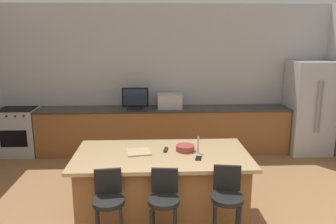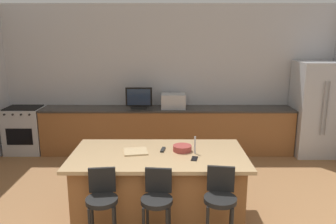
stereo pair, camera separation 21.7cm
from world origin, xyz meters
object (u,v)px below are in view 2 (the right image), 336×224
refrigerator (314,109)px  microwave (173,101)px  tv_remote (162,150)px  bar_stool_right (219,207)px  fruit_bowl (182,148)px  range_oven (25,130)px  kitchen_island (158,186)px  bar_stool_center (156,206)px  bar_stool_left (102,206)px  tv_monitor (138,99)px  cell_phone (194,159)px  cutting_board (135,151)px

refrigerator → microwave: bearing=178.2°
microwave → tv_remote: 2.50m
tv_remote → microwave: bearing=95.1°
bar_stool_right → fruit_bowl: size_ratio=4.29×
range_oven → tv_remote: (2.85, -2.49, 0.45)m
fruit_bowl → kitchen_island: bearing=-162.8°
bar_stool_center → tv_remote: (0.05, 0.82, 0.35)m
bar_stool_left → bar_stool_right: bearing=-10.2°
tv_monitor → fruit_bowl: 2.58m
range_oven → bar_stool_right: bar_stool_right is taller
cell_phone → kitchen_island: bearing=168.9°
range_oven → tv_remote: bearing=-41.2°
tv_monitor → bar_stool_left: tv_monitor is taller
kitchen_island → tv_monitor: size_ratio=4.18×
tv_monitor → range_oven: bearing=178.8°
bar_stool_right → bar_stool_left: bearing=-175.2°
range_oven → fruit_bowl: (3.10, -2.51, 0.48)m
kitchen_island → bar_stool_right: bar_stool_right is taller
cutting_board → cell_phone: bearing=-18.1°
kitchen_island → cutting_board: (-0.29, 0.05, 0.46)m
refrigerator → cutting_board: (-3.33, -2.47, -0.01)m
bar_stool_left → cell_phone: bearing=20.7°
range_oven → microwave: bearing=0.0°
bar_stool_left → bar_stool_right: (1.24, -0.08, 0.04)m
bar_stool_center → tv_remote: bearing=92.6°
bar_stool_left → cutting_board: bar_stool_left is taller
kitchen_island → tv_remote: size_ratio=12.85×
cell_phone → tv_remote: size_ratio=0.88×
microwave → cell_phone: bearing=-85.7°
microwave → tv_remote: bearing=-94.0°
refrigerator → bar_stool_left: bearing=-138.3°
cell_phone → cutting_board: bearing=174.3°
refrigerator → cutting_board: 4.15m
kitchen_island → tv_monitor: 2.68m
range_oven → bar_stool_left: size_ratio=0.97×
refrigerator → microwave: size_ratio=3.88×
kitchen_island → bar_stool_right: 1.04m
bar_stool_center → cutting_board: 0.88m
cutting_board → bar_stool_right: bearing=-41.4°
refrigerator → bar_stool_right: (-2.38, -3.31, -0.31)m
kitchen_island → tv_remote: (0.05, 0.11, 0.46)m
range_oven → tv_monitor: size_ratio=1.81×
bar_stool_left → refrigerator: bearing=35.1°
bar_stool_right → microwave: bearing=105.7°
microwave → fruit_bowl: bearing=-88.2°
microwave → tv_monitor: tv_monitor is taller
microwave → bar_stool_left: size_ratio=0.49×
range_oven → cell_phone: 4.29m
microwave → bar_stool_right: microwave is taller
kitchen_island → fruit_bowl: 0.58m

